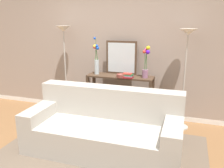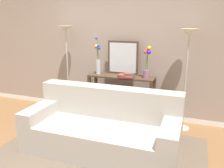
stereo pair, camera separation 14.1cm
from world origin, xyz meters
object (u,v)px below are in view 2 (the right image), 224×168
Objects in this scene: vase_tall_flowers at (98,59)px; floor_lamp_right at (188,52)px; book_row_under_console at (106,114)px; vase_short_flowers at (147,64)px; fruit_bowl at (123,76)px; book_stack at (129,76)px; console_table at (121,90)px; floor_lamp_left at (66,46)px; wall_mirror at (123,58)px; couch at (103,130)px.

floor_lamp_right is at bearing -0.65° from vase_tall_flowers.
vase_short_flowers is at bearing -1.17° from book_row_under_console.
vase_short_flowers is 3.08× the size of fruit_bowl.
floor_lamp_right is 8.28× the size of book_stack.
book_row_under_console is (-0.30, 0.00, -0.52)m from console_table.
floor_lamp_left is at bearing 175.64° from fruit_bowl.
console_table is 0.60m from wall_mirror.
couch is 11.93× the size of fruit_bowl.
couch is 1.95m from floor_lamp_left.
floor_lamp_left reaches higher than vase_tall_flowers.
console_table is 0.72m from vase_tall_flowers.
couch is at bearing -94.17° from book_stack.
fruit_bowl is (0.08, -0.25, -0.28)m from wall_mirror.
floor_lamp_right reaches higher than wall_mirror.
floor_lamp_left reaches higher than book_stack.
couch is 10.54× the size of book_stack.
wall_mirror is 0.42m from book_stack.
book_stack is at bearing -9.97° from vase_tall_flowers.
vase_short_flowers is (0.47, -0.02, 0.52)m from console_table.
couch is 3.87× the size of vase_short_flowers.
floor_lamp_right is 3.04× the size of vase_short_flowers.
wall_mirror is 1.10× the size of vase_short_flowers.
wall_mirror is at bearing 95.38° from couch.
floor_lamp_right is at bearing 4.78° from fruit_bowl.
console_table is at bearing 178.07° from vase_short_flowers.
book_row_under_console is at bearing -0.08° from vase_tall_flowers.
fruit_bowl is (1.17, -0.09, -0.48)m from floor_lamp_left.
floor_lamp_left is 8.41× the size of book_stack.
console_table is at bearing 179.09° from floor_lamp_right.
floor_lamp_left is 1.12m from wall_mirror.
floor_lamp_left is (-1.11, -0.02, 0.78)m from console_table.
console_table is 0.37m from book_stack.
couch is at bearing -42.48° from floor_lamp_left.
vase_short_flowers is 0.38m from book_stack.
couch is at bearing -87.84° from fruit_bowl.
floor_lamp_left is 1.54m from book_row_under_console.
wall_mirror is (-0.02, 0.15, 0.58)m from console_table.
floor_lamp_left is at bearing -178.40° from vase_tall_flowers.
wall_mirror reaches higher than couch.
wall_mirror is at bearing 127.04° from book_stack.
floor_lamp_left is (-1.21, 1.11, 1.05)m from couch.
vase_short_flowers is (0.49, -0.16, -0.06)m from wall_mirror.
couch is at bearing -84.62° from wall_mirror.
book_stack is (1.28, -0.09, -0.47)m from floor_lamp_left.
console_table is 1.77× the size of vase_tall_flowers.
vase_tall_flowers reaches higher than book_stack.
book_stack reaches higher than fruit_bowl.
book_stack is (0.19, -0.26, -0.27)m from wall_mirror.
wall_mirror is 1.53× the size of book_row_under_console.
floor_lamp_right is 1.06m from book_stack.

